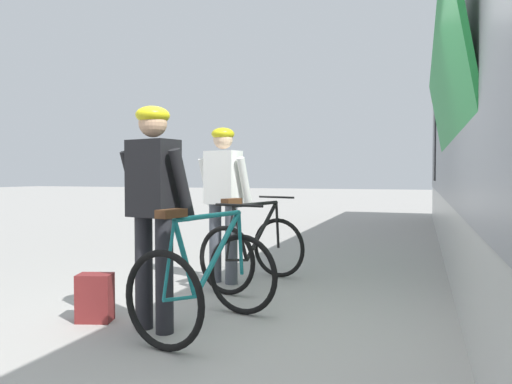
% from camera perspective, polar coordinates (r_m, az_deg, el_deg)
% --- Properties ---
extents(ground_plane, '(80.00, 80.00, 0.00)m').
position_cam_1_polar(ground_plane, '(3.59, -1.73, -17.95)').
color(ground_plane, '#A09E99').
extents(cyclist_near_in_white, '(0.65, 0.38, 1.76)m').
position_cam_1_polar(cyclist_near_in_white, '(5.42, -3.93, 0.19)').
color(cyclist_near_in_white, '#4C515B').
rests_on(cyclist_near_in_white, ground).
extents(cyclist_far_in_dark, '(0.65, 0.40, 1.76)m').
position_cam_1_polar(cyclist_far_in_dark, '(3.82, -12.11, -0.60)').
color(cyclist_far_in_dark, '#232328').
rests_on(cyclist_far_in_dark, ground).
extents(bicycle_near_black, '(0.96, 1.22, 0.99)m').
position_cam_1_polar(bicycle_near_black, '(5.34, -0.22, -6.85)').
color(bicycle_near_black, black).
rests_on(bicycle_near_black, ground).
extents(bicycle_far_teal, '(0.91, 1.19, 0.99)m').
position_cam_1_polar(bicycle_far_teal, '(3.83, -5.91, -10.41)').
color(bicycle_far_teal, black).
rests_on(bicycle_far_teal, ground).
extents(backpack_on_platform, '(0.32, 0.25, 0.40)m').
position_cam_1_polar(backpack_on_platform, '(4.31, -18.67, -11.86)').
color(backpack_on_platform, maroon).
rests_on(backpack_on_platform, ground).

